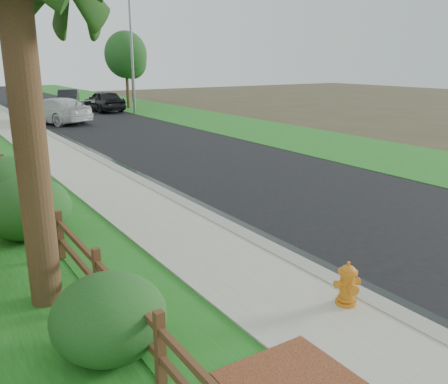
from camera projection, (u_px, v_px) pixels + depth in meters
ground at (374, 321)px, 7.68m from camera, size 120.00×120.00×0.00m
road at (68, 112)px, 38.40m from camera, size 8.00×90.00×0.02m
curb at (12, 114)px, 36.19m from camera, size 0.40×90.00×0.12m
wet_gutter at (17, 115)px, 36.38m from camera, size 0.50×90.00×0.00m
verge_far at (146, 107)px, 42.00m from camera, size 6.00×90.00×0.04m
ranch_fence at (46, 217)px, 10.81m from camera, size 0.12×16.92×1.10m
fire_hydrant at (347, 285)px, 7.93m from camera, size 0.51×0.41×0.77m
white_suv at (55, 111)px, 31.29m from camera, size 4.28×6.22×1.67m
dark_car_mid at (104, 101)px, 38.43m from camera, size 2.27×5.10×1.70m
dark_car_far at (68, 99)px, 41.68m from camera, size 3.10×4.99×1.55m
streetlight at (129, 41)px, 35.66m from camera, size 2.23×0.52×9.64m
shrub_a at (109, 317)px, 6.62m from camera, size 1.76×1.76×1.22m
shrub_c at (27, 208)px, 11.09m from camera, size 2.58×2.58×1.47m
shrub_d at (8, 184)px, 13.05m from camera, size 2.97×2.97×1.55m
tree_mid_right at (126, 55)px, 40.14m from camera, size 3.57×3.57×6.48m
tree_far_right at (132, 62)px, 47.09m from camera, size 2.97×2.97×5.48m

